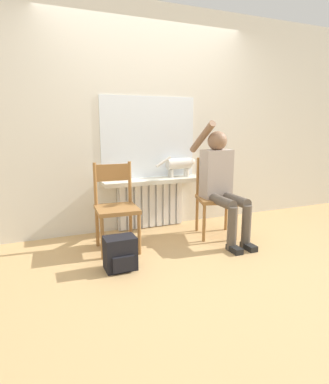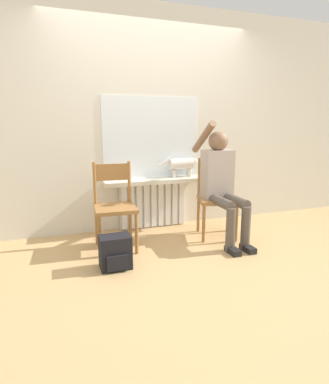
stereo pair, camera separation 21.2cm
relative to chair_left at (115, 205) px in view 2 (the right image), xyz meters
name	(u,v)px [view 2 (the right image)]	position (x,y,z in m)	size (l,w,h in m)	color
ground_plane	(188,261)	(0.59, -0.59, -0.47)	(12.00, 12.00, 0.00)	tan
wall_with_window	(150,120)	(0.59, 0.64, 0.88)	(7.00, 0.06, 2.70)	silver
radiator	(153,204)	(0.59, 0.56, -0.18)	(0.86, 0.08, 0.59)	white
windowsill	(155,181)	(0.59, 0.46, 0.15)	(1.26, 0.29, 0.05)	beige
window_glass	(151,138)	(0.59, 0.60, 0.67)	(1.21, 0.01, 0.99)	white
chair_left	(115,205)	(0.00, 0.00, 0.00)	(0.45, 0.45, 0.91)	#9E6B38
chair_right	(216,197)	(1.20, 0.00, 0.00)	(0.52, 0.52, 0.91)	#9E6B38
person	(222,180)	(1.19, -0.13, 0.22)	(0.36, 1.03, 1.34)	brown
cat	(182,164)	(0.96, 0.50, 0.33)	(0.54, 0.14, 0.27)	silver
backpack	(115,252)	(-0.10, -0.50, -0.32)	(0.28, 0.23, 0.31)	black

